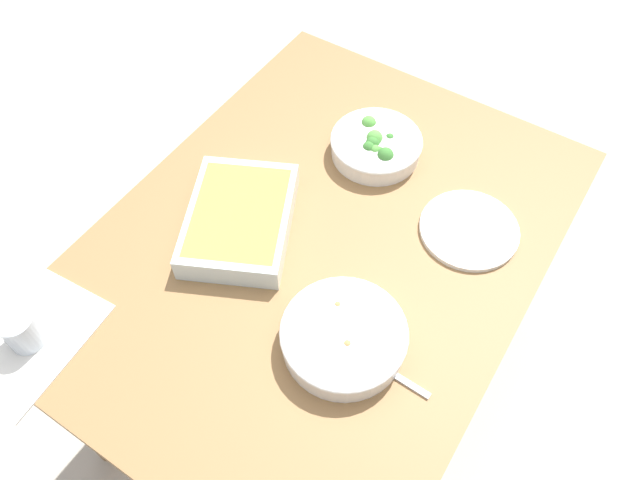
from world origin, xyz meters
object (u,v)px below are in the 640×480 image
(stew_bowl, at_px, (344,337))
(spoon_by_stew, at_px, (378,364))
(broccoli_bowl, at_px, (376,145))
(drink_cup, at_px, (23,331))
(side_plate, at_px, (469,230))
(baking_dish, at_px, (239,219))

(stew_bowl, distance_m, spoon_by_stew, 0.08)
(broccoli_bowl, bearing_deg, spoon_by_stew, -149.66)
(drink_cup, bearing_deg, stew_bowl, -57.90)
(broccoli_bowl, xyz_separation_m, spoon_by_stew, (-0.48, -0.28, -0.03))
(drink_cup, height_order, side_plate, drink_cup)
(stew_bowl, xyz_separation_m, spoon_by_stew, (-0.00, -0.08, -0.03))
(side_plate, bearing_deg, drink_cup, 139.34)
(broccoli_bowl, bearing_deg, drink_cup, 158.29)
(stew_bowl, relative_size, spoon_by_stew, 1.41)
(drink_cup, relative_size, spoon_by_stew, 0.48)
(broccoli_bowl, relative_size, side_plate, 1.01)
(baking_dish, height_order, spoon_by_stew, baking_dish)
(baking_dish, relative_size, spoon_by_stew, 2.09)
(side_plate, bearing_deg, spoon_by_stew, 178.29)
(side_plate, distance_m, spoon_by_stew, 0.39)
(stew_bowl, height_order, spoon_by_stew, stew_bowl)
(baking_dish, bearing_deg, spoon_by_stew, -106.07)
(drink_cup, distance_m, spoon_by_stew, 0.68)
(baking_dish, distance_m, side_plate, 0.51)
(broccoli_bowl, height_order, baking_dish, broccoli_bowl)
(broccoli_bowl, bearing_deg, stew_bowl, -157.05)
(stew_bowl, bearing_deg, spoon_by_stew, -91.79)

